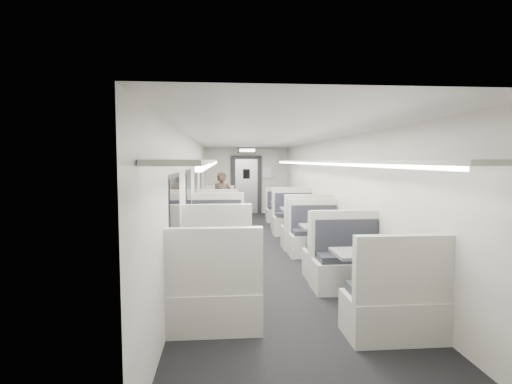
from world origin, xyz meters
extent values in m
cube|color=black|center=(0.00, 0.00, -0.06)|extent=(3.00, 12.00, 0.12)
cube|color=white|center=(0.00, 0.00, 2.46)|extent=(3.00, 12.00, 0.12)
cube|color=silver|center=(0.00, 6.06, 1.20)|extent=(3.00, 0.12, 2.40)
cube|color=silver|center=(0.00, -6.06, 1.20)|extent=(3.00, 0.12, 2.40)
cube|color=silver|center=(-1.56, 0.00, 1.20)|extent=(0.12, 12.00, 2.40)
cube|color=silver|center=(1.56, 0.00, 1.20)|extent=(0.12, 12.00, 2.40)
cube|color=beige|center=(-1.00, 2.86, 0.22)|extent=(1.03, 0.57, 0.44)
cube|color=#21232C|center=(-1.00, 2.89, 0.48)|extent=(0.91, 0.45, 0.10)
cube|color=beige|center=(-1.00, 2.65, 0.77)|extent=(1.03, 0.12, 0.68)
cube|color=beige|center=(-1.00, 4.37, 0.22)|extent=(1.03, 0.57, 0.44)
cube|color=#21232C|center=(-1.00, 4.34, 0.48)|extent=(0.91, 0.45, 0.10)
cube|color=beige|center=(-1.00, 4.58, 0.77)|extent=(1.03, 0.12, 0.68)
cylinder|color=silver|center=(-1.00, 3.61, 0.33)|extent=(0.10, 0.10, 0.67)
cylinder|color=silver|center=(-1.00, 3.61, 0.01)|extent=(0.35, 0.35, 0.03)
cube|color=slate|center=(-1.00, 3.61, 0.71)|extent=(0.85, 0.58, 0.04)
cube|color=beige|center=(-1.00, 0.49, 0.23)|extent=(1.07, 0.59, 0.45)
cube|color=#21232C|center=(-1.00, 0.52, 0.50)|extent=(0.95, 0.47, 0.10)
cube|color=beige|center=(-1.00, 0.27, 0.81)|extent=(1.07, 0.12, 0.71)
cube|color=beige|center=(-1.00, 2.06, 0.23)|extent=(1.07, 0.59, 0.45)
cube|color=#21232C|center=(-1.00, 2.03, 0.50)|extent=(0.95, 0.47, 0.10)
cube|color=beige|center=(-1.00, 2.27, 0.81)|extent=(1.07, 0.12, 0.71)
cylinder|color=silver|center=(-1.00, 1.27, 0.35)|extent=(0.10, 0.10, 0.70)
cylinder|color=silver|center=(-1.00, 1.27, 0.02)|extent=(0.36, 0.36, 0.03)
cube|color=slate|center=(-1.00, 1.27, 0.74)|extent=(0.89, 0.60, 0.04)
cube|color=beige|center=(-1.00, -2.00, 0.25)|extent=(1.16, 0.64, 0.49)
cube|color=#21232C|center=(-1.00, -1.97, 0.55)|extent=(1.03, 0.51, 0.11)
cube|color=beige|center=(-1.00, -2.23, 0.87)|extent=(1.16, 0.13, 0.76)
cube|color=beige|center=(-1.00, -0.29, 0.25)|extent=(1.16, 0.64, 0.49)
cube|color=#21232C|center=(-1.00, -0.33, 0.55)|extent=(1.03, 0.51, 0.11)
cube|color=beige|center=(-1.00, -0.06, 0.87)|extent=(1.16, 0.13, 0.76)
cylinder|color=silver|center=(-1.00, -1.15, 0.38)|extent=(0.11, 0.11, 0.75)
cylinder|color=silver|center=(-1.00, -1.15, 0.02)|extent=(0.39, 0.39, 0.03)
cube|color=slate|center=(-1.00, -1.15, 0.80)|extent=(0.96, 0.66, 0.04)
cube|color=beige|center=(-1.00, -3.91, 0.24)|extent=(1.12, 0.62, 0.47)
cube|color=#21232C|center=(-1.00, -3.88, 0.53)|extent=(0.99, 0.50, 0.11)
cube|color=beige|center=(-1.00, -4.13, 0.84)|extent=(1.12, 0.13, 0.74)
cube|color=beige|center=(-1.00, -2.26, 0.24)|extent=(1.12, 0.62, 0.47)
cube|color=#21232C|center=(-1.00, -2.30, 0.53)|extent=(0.99, 0.50, 0.11)
cube|color=beige|center=(-1.00, -2.04, 0.84)|extent=(1.12, 0.13, 0.74)
cylinder|color=silver|center=(-1.00, -3.09, 0.36)|extent=(0.11, 0.11, 0.73)
cylinder|color=silver|center=(-1.00, -3.09, 0.02)|extent=(0.38, 0.38, 0.03)
cube|color=slate|center=(-1.00, -3.09, 0.77)|extent=(0.93, 0.63, 0.04)
cube|color=beige|center=(1.00, 2.51, 0.21)|extent=(0.99, 0.55, 0.42)
cube|color=#21232C|center=(1.00, 2.54, 0.47)|extent=(0.88, 0.44, 0.09)
cube|color=beige|center=(1.00, 2.31, 0.75)|extent=(0.99, 0.11, 0.66)
cube|color=beige|center=(1.00, 3.97, 0.21)|extent=(0.99, 0.55, 0.42)
cube|color=#21232C|center=(1.00, 3.94, 0.47)|extent=(0.88, 0.44, 0.09)
cube|color=beige|center=(1.00, 4.17, 0.75)|extent=(0.99, 0.11, 0.66)
cylinder|color=silver|center=(1.00, 3.24, 0.32)|extent=(0.09, 0.09, 0.65)
cylinder|color=silver|center=(1.00, 3.24, 0.01)|extent=(0.34, 0.34, 0.03)
cube|color=slate|center=(1.00, 3.24, 0.68)|extent=(0.82, 0.56, 0.04)
cube|color=beige|center=(1.00, 0.14, 0.24)|extent=(1.12, 0.62, 0.47)
cube|color=#21232C|center=(1.00, 0.17, 0.53)|extent=(0.99, 0.50, 0.11)
cube|color=beige|center=(1.00, -0.08, 0.84)|extent=(1.12, 0.13, 0.74)
cube|color=beige|center=(1.00, 1.79, 0.24)|extent=(1.12, 0.62, 0.47)
cube|color=#21232C|center=(1.00, 1.76, 0.53)|extent=(0.99, 0.50, 0.11)
cube|color=beige|center=(1.00, 2.01, 0.84)|extent=(1.12, 0.13, 0.74)
cylinder|color=silver|center=(1.00, 0.97, 0.36)|extent=(0.11, 0.11, 0.73)
cylinder|color=silver|center=(1.00, 0.97, 0.02)|extent=(0.38, 0.38, 0.03)
cube|color=slate|center=(1.00, 0.97, 0.77)|extent=(0.93, 0.63, 0.04)
cube|color=beige|center=(1.00, -2.10, 0.22)|extent=(1.05, 0.59, 0.45)
cube|color=#21232C|center=(1.00, -2.07, 0.50)|extent=(0.93, 0.47, 0.10)
cube|color=beige|center=(1.00, -2.31, 0.79)|extent=(1.05, 0.12, 0.70)
cube|color=beige|center=(1.00, -0.55, 0.22)|extent=(1.05, 0.59, 0.45)
cube|color=#21232C|center=(1.00, -0.58, 0.50)|extent=(0.93, 0.47, 0.10)
cube|color=beige|center=(1.00, -0.33, 0.79)|extent=(1.05, 0.12, 0.70)
cylinder|color=silver|center=(1.00, -1.32, 0.34)|extent=(0.10, 0.10, 0.69)
cylinder|color=silver|center=(1.00, -1.32, 0.01)|extent=(0.36, 0.36, 0.03)
cube|color=slate|center=(1.00, -1.32, 0.73)|extent=(0.87, 0.60, 0.04)
cube|color=beige|center=(1.00, -4.31, 0.23)|extent=(1.08, 0.60, 0.46)
cube|color=#21232C|center=(1.00, -4.28, 0.51)|extent=(0.96, 0.48, 0.10)
cube|color=beige|center=(1.00, -4.53, 0.82)|extent=(1.08, 0.12, 0.71)
cube|color=beige|center=(1.00, -2.72, 0.23)|extent=(1.08, 0.60, 0.46)
cube|color=#21232C|center=(1.00, -2.75, 0.51)|extent=(0.96, 0.48, 0.10)
cube|color=beige|center=(1.00, -2.50, 0.82)|extent=(1.08, 0.12, 0.71)
cylinder|color=silver|center=(1.00, -3.51, 0.35)|extent=(0.10, 0.10, 0.70)
cylinder|color=silver|center=(1.00, -3.51, 0.02)|extent=(0.37, 0.37, 0.03)
cube|color=slate|center=(1.00, -3.51, 0.75)|extent=(0.90, 0.61, 0.04)
imported|color=black|center=(-0.88, 2.88, 0.81)|extent=(0.63, 0.45, 1.61)
cube|color=black|center=(-1.49, 3.40, 1.35)|extent=(0.02, 1.18, 0.84)
cube|color=black|center=(-1.49, 1.20, 1.35)|extent=(0.02, 1.18, 0.84)
cube|color=black|center=(-1.49, -1.00, 1.35)|extent=(0.02, 1.18, 0.84)
cube|color=black|center=(-1.49, -3.20, 1.35)|extent=(0.02, 1.18, 0.84)
cube|color=beige|center=(-1.26, -0.30, 1.92)|extent=(0.46, 10.40, 0.05)
cube|color=white|center=(-1.06, -0.30, 1.87)|extent=(0.05, 10.20, 0.04)
cube|color=beige|center=(1.26, -0.30, 1.92)|extent=(0.46, 10.40, 0.05)
cube|color=white|center=(1.06, -0.30, 1.87)|extent=(0.05, 10.20, 0.04)
cube|color=black|center=(0.00, 5.94, 1.05)|extent=(1.10, 0.10, 2.10)
cube|color=silver|center=(0.00, 5.91, 1.00)|extent=(0.80, 0.05, 1.95)
cube|color=black|center=(0.00, 5.87, 1.45)|extent=(0.25, 0.02, 0.35)
cube|color=black|center=(0.00, 5.45, 2.28)|extent=(0.62, 0.10, 0.16)
cube|color=white|center=(0.00, 5.39, 2.28)|extent=(0.54, 0.02, 0.10)
cube|color=silver|center=(0.75, 5.92, 1.50)|extent=(0.32, 0.02, 0.40)
camera|label=1|loc=(-0.88, -8.43, 1.94)|focal=28.00mm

